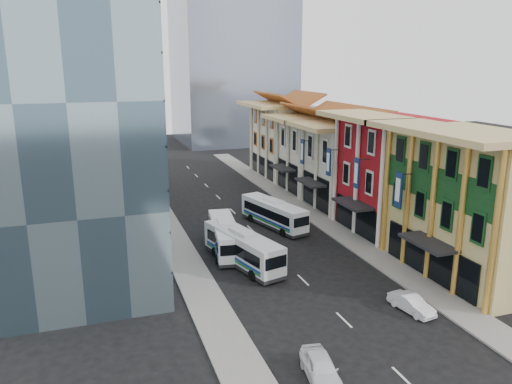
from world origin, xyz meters
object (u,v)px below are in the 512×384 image
object	(u,v)px
office_tower	(71,92)
sedan_left	(321,368)
shophouse_tan	(475,205)
bus_right	(274,213)
bus_left_near	(243,247)
sedan_right	(411,304)
bus_left_far	(225,235)

from	to	relation	value
office_tower	sedan_left	bearing A→B (deg)	-62.19
shophouse_tan	office_tower	world-z (taller)	office_tower
bus_right	sedan_left	bearing A→B (deg)	-120.22
bus_right	sedan_left	distance (m)	27.47
shophouse_tan	bus_right	xyz separation A→B (m)	(-11.39, 16.87, -4.45)
bus_left_near	sedan_left	world-z (taller)	bus_left_near
bus_left_near	sedan_right	bearing A→B (deg)	-68.61
office_tower	bus_left_near	distance (m)	19.84
office_tower	bus_right	world-z (taller)	office_tower
bus_left_far	sedan_right	distance (m)	18.69
bus_left_near	bus_left_far	size ratio (longest dim) A/B	1.06
shophouse_tan	sedan_left	distance (m)	21.55
sedan_left	sedan_right	size ratio (longest dim) A/B	1.15
bus_right	sedan_right	world-z (taller)	bus_right
shophouse_tan	bus_left_near	world-z (taller)	shophouse_tan
shophouse_tan	sedan_right	distance (m)	11.27
office_tower	sedan_right	xyz separation A→B (m)	(22.16, -18.45, -14.39)
sedan_right	shophouse_tan	bearing A→B (deg)	16.34
bus_left_far	bus_right	bearing A→B (deg)	45.18
bus_left_near	bus_left_far	distance (m)	3.93
bus_left_far	bus_left_near	bearing A→B (deg)	-73.00
shophouse_tan	sedan_right	bearing A→B (deg)	-153.30
sedan_left	bus_right	bearing A→B (deg)	84.18
shophouse_tan	sedan_left	bearing A→B (deg)	-152.53
bus_left_far	bus_right	xyz separation A→B (m)	(6.97, 5.26, 0.02)
bus_left_near	shophouse_tan	bearing A→B (deg)	-38.33
bus_left_far	sedan_left	size ratio (longest dim) A/B	2.25
office_tower	sedan_right	world-z (taller)	office_tower
shophouse_tan	bus_left_near	distance (m)	19.85
sedan_left	office_tower	bearing A→B (deg)	127.07
bus_left_near	sedan_left	distance (m)	17.41
bus_left_near	bus_right	xyz separation A→B (m)	(6.37, 9.14, -0.07)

